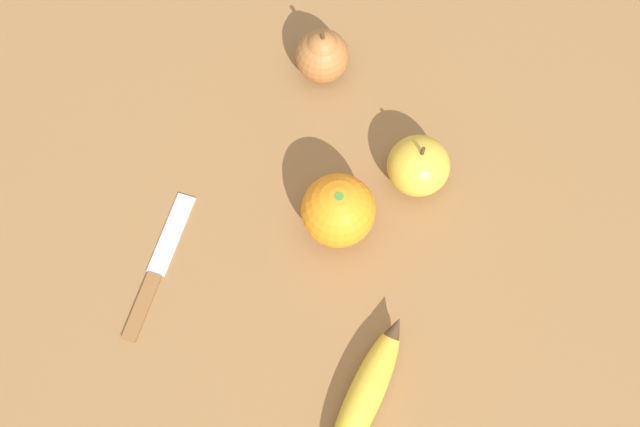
{
  "coord_description": "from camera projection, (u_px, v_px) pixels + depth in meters",
  "views": [
    {
      "loc": [
        0.11,
        -0.14,
        0.82
      ],
      "look_at": [
        -0.11,
        0.07,
        0.03
      ],
      "focal_mm": 42.0,
      "sensor_mm": 36.0,
      "label": 1
    }
  ],
  "objects": [
    {
      "name": "pear",
      "position": [
        322.0,
        54.0,
        0.91
      ],
      "size": [
        0.07,
        0.07,
        0.08
      ],
      "color": "#A36633",
      "rests_on": "ground_plane"
    },
    {
      "name": "banana",
      "position": [
        366.0,
        394.0,
        0.78
      ],
      "size": [
        0.09,
        0.17,
        0.04
      ],
      "rotation": [
        0.0,
        0.0,
        1.93
      ],
      "color": "gold",
      "rests_on": "ground_plane"
    },
    {
      "name": "ground_plane",
      "position": [
        343.0,
        328.0,
        0.83
      ],
      "size": [
        3.0,
        3.0,
        0.0
      ],
      "primitive_type": "plane",
      "color": "olive"
    },
    {
      "name": "paring_knife",
      "position": [
        156.0,
        270.0,
        0.85
      ],
      "size": [
        0.1,
        0.17,
        0.01
      ],
      "rotation": [
        0.0,
        0.0,
        0.5
      ],
      "color": "silver",
      "rests_on": "ground_plane"
    },
    {
      "name": "apple",
      "position": [
        418.0,
        166.0,
        0.86
      ],
      "size": [
        0.07,
        0.07,
        0.08
      ],
      "color": "gold",
      "rests_on": "ground_plane"
    },
    {
      "name": "orange",
      "position": [
        338.0,
        211.0,
        0.83
      ],
      "size": [
        0.08,
        0.08,
        0.08
      ],
      "color": "orange",
      "rests_on": "ground_plane"
    }
  ]
}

